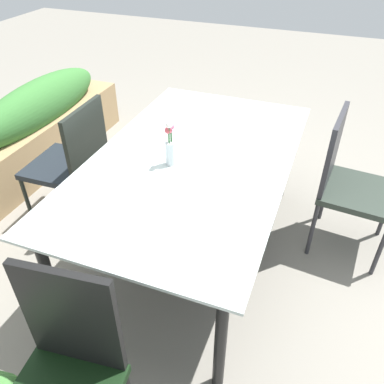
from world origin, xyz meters
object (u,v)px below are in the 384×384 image
object	(u,v)px
chair_end_left	(65,372)
chair_near_right	(348,179)
flower_vase	(170,146)
chair_far_side	(73,159)
dining_table	(192,166)

from	to	relation	value
chair_end_left	chair_near_right	size ratio (longest dim) A/B	1.04
chair_end_left	flower_vase	xyz separation A→B (m)	(1.18, 0.08, 0.30)
chair_far_side	flower_vase	world-z (taller)	flower_vase
chair_far_side	chair_near_right	xyz separation A→B (m)	(0.40, -1.79, 0.02)
chair_far_side	chair_near_right	bearing A→B (deg)	-79.40
dining_table	chair_far_side	bearing A→B (deg)	87.79
dining_table	chair_near_right	distance (m)	1.00
dining_table	flower_vase	xyz separation A→B (m)	(-0.10, 0.09, 0.17)
dining_table	chair_near_right	xyz separation A→B (m)	(0.43, -0.89, -0.15)
chair_far_side	chair_end_left	bearing A→B (deg)	-147.97
chair_far_side	chair_near_right	size ratio (longest dim) A/B	0.96
flower_vase	chair_near_right	bearing A→B (deg)	-61.45
chair_near_right	chair_end_left	bearing A→B (deg)	-22.39
chair_end_left	flower_vase	bearing A→B (deg)	-92.53
chair_end_left	dining_table	bearing A→B (deg)	-96.85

